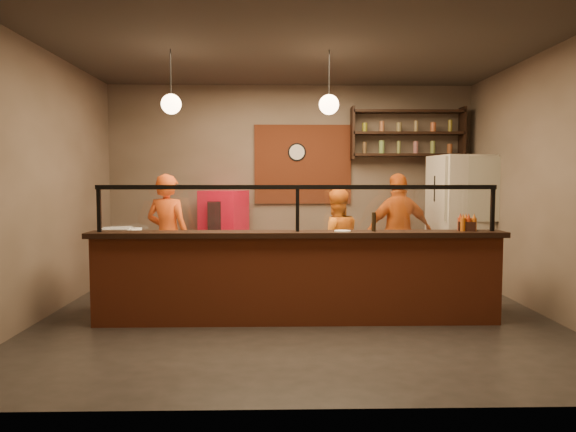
{
  "coord_description": "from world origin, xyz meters",
  "views": [
    {
      "loc": [
        -0.23,
        -6.06,
        1.64
      ],
      "look_at": [
        -0.09,
        0.3,
        1.19
      ],
      "focal_mm": 32.0,
      "sensor_mm": 36.0,
      "label": 1
    }
  ],
  "objects_px": {
    "cook_mid": "(336,242)",
    "red_cooler": "(224,236)",
    "wall_clock": "(297,152)",
    "cook_right": "(399,232)",
    "pepper_mill": "(374,222)",
    "fridge": "(462,222)",
    "pizza_dough": "(307,240)",
    "condiment_caddy": "(467,226)",
    "cook_left": "(168,236)"
  },
  "relations": [
    {
      "from": "cook_mid",
      "to": "red_cooler",
      "type": "distance_m",
      "value": 1.95
    },
    {
      "from": "wall_clock",
      "to": "cook_right",
      "type": "distance_m",
      "value": 2.18
    },
    {
      "from": "pepper_mill",
      "to": "red_cooler",
      "type": "bearing_deg",
      "value": 128.45
    },
    {
      "from": "fridge",
      "to": "pizza_dough",
      "type": "height_order",
      "value": "fridge"
    },
    {
      "from": "fridge",
      "to": "condiment_caddy",
      "type": "relative_size",
      "value": 10.59
    },
    {
      "from": "cook_left",
      "to": "red_cooler",
      "type": "xyz_separation_m",
      "value": [
        0.67,
        1.07,
        -0.13
      ]
    },
    {
      "from": "cook_left",
      "to": "red_cooler",
      "type": "relative_size",
      "value": 1.17
    },
    {
      "from": "wall_clock",
      "to": "red_cooler",
      "type": "bearing_deg",
      "value": -165.31
    },
    {
      "from": "condiment_caddy",
      "to": "pepper_mill",
      "type": "distance_m",
      "value": 1.09
    },
    {
      "from": "fridge",
      "to": "pepper_mill",
      "type": "height_order",
      "value": "fridge"
    },
    {
      "from": "cook_left",
      "to": "pepper_mill",
      "type": "distance_m",
      "value": 2.98
    },
    {
      "from": "cook_right",
      "to": "red_cooler",
      "type": "height_order",
      "value": "cook_right"
    },
    {
      "from": "pizza_dough",
      "to": "fridge",
      "type": "bearing_deg",
      "value": 32.4
    },
    {
      "from": "cook_mid",
      "to": "pizza_dough",
      "type": "xyz_separation_m",
      "value": [
        -0.47,
        -1.04,
        0.15
      ]
    },
    {
      "from": "wall_clock",
      "to": "fridge",
      "type": "distance_m",
      "value": 2.83
    },
    {
      "from": "cook_mid",
      "to": "pizza_dough",
      "type": "relative_size",
      "value": 3.1
    },
    {
      "from": "cook_left",
      "to": "cook_mid",
      "type": "xyz_separation_m",
      "value": [
        2.36,
        0.1,
        -0.11
      ]
    },
    {
      "from": "wall_clock",
      "to": "pizza_dough",
      "type": "distance_m",
      "value": 2.61
    },
    {
      "from": "cook_right",
      "to": "condiment_caddy",
      "type": "bearing_deg",
      "value": 91.77
    },
    {
      "from": "cook_mid",
      "to": "pepper_mill",
      "type": "relative_size",
      "value": 7.03
    },
    {
      "from": "fridge",
      "to": "pizza_dough",
      "type": "bearing_deg",
      "value": -156.58
    },
    {
      "from": "fridge",
      "to": "condiment_caddy",
      "type": "height_order",
      "value": "fridge"
    },
    {
      "from": "cook_left",
      "to": "wall_clock",
      "type": "bearing_deg",
      "value": -126.31
    },
    {
      "from": "cook_right",
      "to": "pepper_mill",
      "type": "relative_size",
      "value": 8.08
    },
    {
      "from": "pepper_mill",
      "to": "cook_right",
      "type": "bearing_deg",
      "value": 67.82
    },
    {
      "from": "cook_right",
      "to": "pepper_mill",
      "type": "height_order",
      "value": "cook_right"
    },
    {
      "from": "red_cooler",
      "to": "pepper_mill",
      "type": "relative_size",
      "value": 6.85
    },
    {
      "from": "fridge",
      "to": "cook_right",
      "type": "bearing_deg",
      "value": -174.09
    },
    {
      "from": "pizza_dough",
      "to": "pepper_mill",
      "type": "xyz_separation_m",
      "value": [
        0.73,
        -0.44,
        0.26
      ]
    },
    {
      "from": "wall_clock",
      "to": "condiment_caddy",
      "type": "bearing_deg",
      "value": -55.73
    },
    {
      "from": "wall_clock",
      "to": "cook_mid",
      "type": "xyz_separation_m",
      "value": [
        0.51,
        -1.28,
        -1.34
      ]
    },
    {
      "from": "fridge",
      "to": "pizza_dough",
      "type": "distance_m",
      "value": 2.92
    },
    {
      "from": "pizza_dough",
      "to": "cook_mid",
      "type": "bearing_deg",
      "value": 65.6
    },
    {
      "from": "wall_clock",
      "to": "pizza_dough",
      "type": "relative_size",
      "value": 0.61
    },
    {
      "from": "cook_mid",
      "to": "fridge",
      "type": "relative_size",
      "value": 0.75
    },
    {
      "from": "fridge",
      "to": "pepper_mill",
      "type": "xyz_separation_m",
      "value": [
        -1.73,
        -2.01,
        0.16
      ]
    },
    {
      "from": "fridge",
      "to": "condiment_caddy",
      "type": "xyz_separation_m",
      "value": [
        -0.65,
        -1.96,
        0.11
      ]
    },
    {
      "from": "wall_clock",
      "to": "pepper_mill",
      "type": "xyz_separation_m",
      "value": [
        0.77,
        -2.76,
        -0.93
      ]
    },
    {
      "from": "pizza_dough",
      "to": "cook_right",
      "type": "bearing_deg",
      "value": 41.95
    },
    {
      "from": "cook_mid",
      "to": "cook_right",
      "type": "xyz_separation_m",
      "value": [
        0.96,
        0.25,
        0.11
      ]
    },
    {
      "from": "cook_right",
      "to": "red_cooler",
      "type": "relative_size",
      "value": 1.18
    },
    {
      "from": "wall_clock",
      "to": "fridge",
      "type": "height_order",
      "value": "wall_clock"
    },
    {
      "from": "red_cooler",
      "to": "condiment_caddy",
      "type": "xyz_separation_m",
      "value": [
        3.03,
        -2.4,
        0.38
      ]
    },
    {
      "from": "red_cooler",
      "to": "pepper_mill",
      "type": "xyz_separation_m",
      "value": [
        1.95,
        -2.45,
        0.43
      ]
    },
    {
      "from": "cook_right",
      "to": "cook_mid",
      "type": "bearing_deg",
      "value": 3.72
    },
    {
      "from": "wall_clock",
      "to": "pizza_dough",
      "type": "xyz_separation_m",
      "value": [
        0.04,
        -2.32,
        -1.19
      ]
    },
    {
      "from": "wall_clock",
      "to": "cook_mid",
      "type": "bearing_deg",
      "value": -68.4
    },
    {
      "from": "cook_right",
      "to": "condiment_caddy",
      "type": "relative_size",
      "value": 9.16
    },
    {
      "from": "cook_left",
      "to": "red_cooler",
      "type": "height_order",
      "value": "cook_left"
    },
    {
      "from": "cook_mid",
      "to": "red_cooler",
      "type": "height_order",
      "value": "cook_mid"
    }
  ]
}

